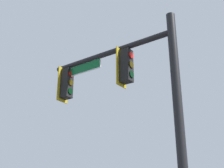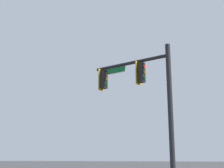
% 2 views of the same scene
% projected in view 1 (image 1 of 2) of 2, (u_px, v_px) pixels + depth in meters
% --- Properties ---
extents(signal_pole_near, '(4.75, 0.94, 7.35)m').
position_uv_depth(signal_pole_near, '(133.00, 97.00, 9.31)').
color(signal_pole_near, black).
rests_on(signal_pole_near, ground_plane).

